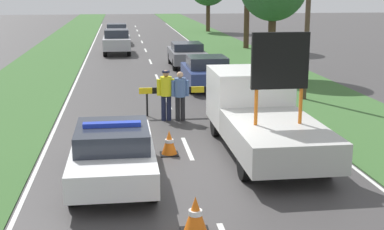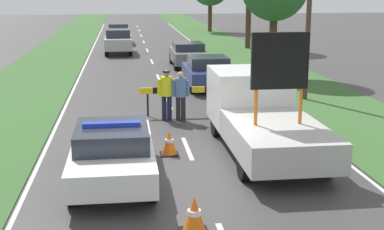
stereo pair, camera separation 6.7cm
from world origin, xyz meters
name	(u,v)px [view 2 (the right image)]	position (x,y,z in m)	size (l,w,h in m)	color
ground_plane	(196,169)	(0.00, 0.00, 0.00)	(160.00, 160.00, 0.00)	#3D3A3A
lane_markings	(153,65)	(0.00, 18.69, 0.00)	(8.09, 73.32, 0.01)	silver
grass_verge_left	(48,64)	(-6.24, 20.00, 0.01)	(4.29, 120.00, 0.03)	#38602D
grass_verge_right	(251,60)	(6.24, 20.00, 0.01)	(4.29, 120.00, 0.03)	#38602D
police_car	(113,151)	(-2.05, -0.52, 0.72)	(1.89, 4.55, 1.46)	white
work_truck	(260,112)	(2.05, 1.68, 1.03)	(2.25, 6.26, 3.42)	white
road_barrier	(179,92)	(0.18, 5.90, 0.84)	(2.77, 0.08, 1.02)	black
police_officer	(167,91)	(-0.31, 5.17, 1.04)	(0.63, 0.40, 1.75)	#191E38
pedestrian_civilian	(181,92)	(0.16, 5.06, 1.00)	(0.61, 0.39, 1.70)	#232326
traffic_cone_near_police	(263,108)	(3.14, 5.39, 0.28)	(0.41, 0.41, 0.57)	black
traffic_cone_centre_front	(169,143)	(-0.56, 1.32, 0.34)	(0.50, 0.50, 0.68)	black
traffic_cone_near_truck	(194,215)	(-0.52, -3.54, 0.36)	(0.53, 0.53, 0.73)	black
traffic_cone_behind_barrier	(131,131)	(-1.58, 3.00, 0.25)	(0.36, 0.36, 0.50)	black
queued_car_hatch_blue	(208,72)	(2.03, 11.01, 0.75)	(1.92, 3.91, 1.45)	navy
queued_car_suv_grey	(188,54)	(1.96, 17.79, 0.73)	(1.87, 4.36, 1.39)	slate
queued_car_sedan_silver	(118,41)	(-2.04, 24.37, 0.87)	(1.81, 4.15, 1.68)	#B2B2B7
queued_car_van_white	(119,33)	(-2.05, 31.08, 0.85)	(1.72, 3.97, 1.63)	silver
utility_pole	(309,10)	(5.55, 7.93, 3.58)	(1.20, 0.20, 6.94)	#473828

